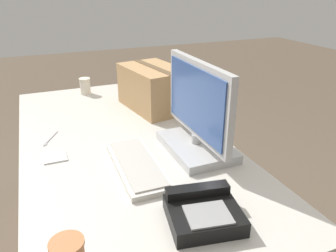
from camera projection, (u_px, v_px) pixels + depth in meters
office_desk at (126, 202)px, 1.69m from camera, size 1.80×0.90×0.73m
monitor at (197, 118)px, 1.38m from camera, size 0.51×0.24×0.40m
keyboard at (137, 165)px, 1.30m from camera, size 0.44×0.17×0.03m
desk_phone at (203, 212)px, 1.01m from camera, size 0.23×0.25×0.08m
paper_cup_left at (85, 86)px, 2.15m from camera, size 0.07×0.07×0.11m
spoon at (49, 140)px, 1.53m from camera, size 0.15×0.09×0.00m
cardboard_box at (154, 88)px, 1.89m from camera, size 0.45×0.33×0.24m
sticky_note_pad at (55, 157)px, 1.38m from camera, size 0.09×0.09×0.01m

